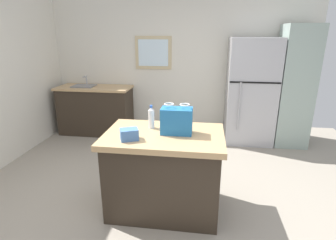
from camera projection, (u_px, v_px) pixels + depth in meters
ground at (155, 210)px, 2.98m from camera, size 6.30×6.30×0.00m
back_wall at (179, 60)px, 5.02m from camera, size 4.86×0.13×2.79m
kitchen_island at (164, 172)px, 2.90m from camera, size 1.23×0.82×0.89m
refrigerator at (251, 92)px, 4.63m from camera, size 0.81×0.67×1.81m
tall_cabinet at (294, 87)px, 4.51m from camera, size 0.54×0.59×2.01m
sink_counter at (96, 109)px, 5.18m from camera, size 1.38×0.60×1.10m
shopping_bag at (177, 121)px, 2.73m from camera, size 0.32×0.18×0.31m
small_box at (129, 134)px, 2.59m from camera, size 0.20×0.18×0.11m
bottle at (151, 118)px, 2.89m from camera, size 0.06×0.06×0.26m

